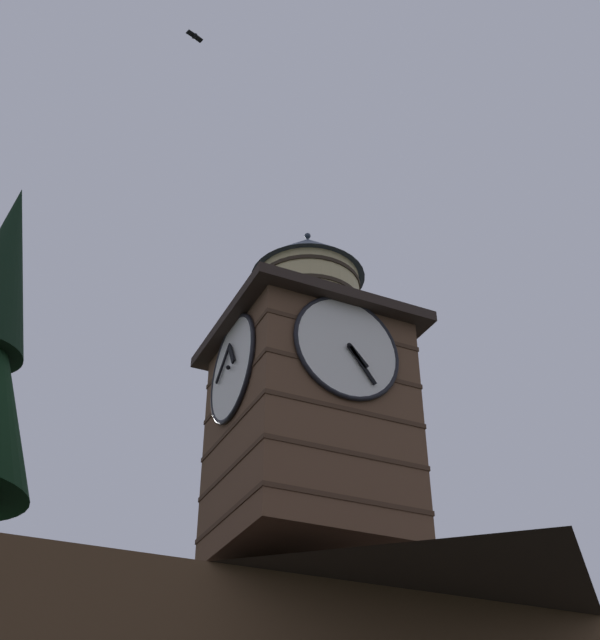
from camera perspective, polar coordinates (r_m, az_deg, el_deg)
name	(u,v)px	position (r m, az deg, el deg)	size (l,w,h in m)	color
clock_tower	(308,398)	(18.10, 0.58, -5.48)	(4.29, 4.29, 8.32)	brown
flying_bird_high	(195,36)	(23.12, -7.42, 19.18)	(0.49, 0.27, 0.11)	black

